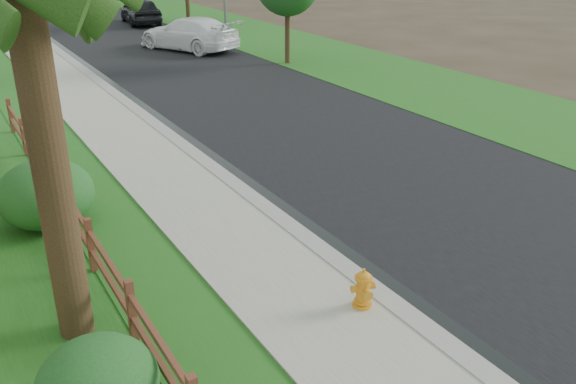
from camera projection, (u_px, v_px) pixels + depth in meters
ground at (438, 366)px, 8.84m from camera, size 120.00×120.00×0.00m
road at (103, 27)px, 38.56m from camera, size 8.00×90.00×0.02m
curb at (33, 32)px, 36.58m from camera, size 0.40×90.00×0.12m
wet_gutter at (39, 32)px, 36.76m from camera, size 0.50×90.00×0.00m
sidewalk at (9, 34)px, 35.97m from camera, size 2.20×90.00×0.10m
verge_far at (203, 19)px, 41.79m from camera, size 6.00×90.00×0.04m
ranch_fence at (75, 218)px, 11.95m from camera, size 0.12×16.92×1.10m
fire_hydrant at (363, 289)px, 9.96m from camera, size 0.46×0.37×0.70m
white_suv at (189, 34)px, 31.13m from camera, size 4.39×6.11×1.64m
dark_car_mid at (141, 11)px, 39.51m from camera, size 2.52×5.10×1.67m
dark_car_far at (51, 1)px, 45.64m from camera, size 2.67×4.64×1.45m
shrub_c at (46, 194)px, 12.76m from camera, size 2.47×2.47×1.44m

